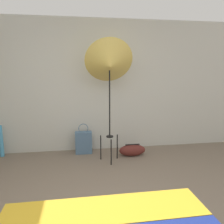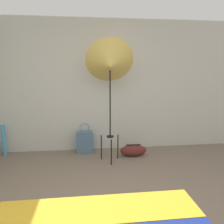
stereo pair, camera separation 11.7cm
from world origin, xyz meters
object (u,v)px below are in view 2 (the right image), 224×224
photo_umbrella (110,64)px  paper_roll (4,140)px  tote_bag (85,142)px  duffel_bag (133,150)px

photo_umbrella → paper_roll: 2.51m
tote_bag → photo_umbrella: bearing=-45.2°
tote_bag → paper_roll: 1.55m
photo_umbrella → tote_bag: size_ratio=3.57×
photo_umbrella → paper_roll: bearing=165.3°
photo_umbrella → paper_roll: size_ratio=3.54×
photo_umbrella → tote_bag: (-0.46, 0.46, -1.50)m
paper_roll → duffel_bag: bearing=-8.0°
duffel_bag → paper_roll: size_ratio=0.84×
photo_umbrella → duffel_bag: 1.68m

